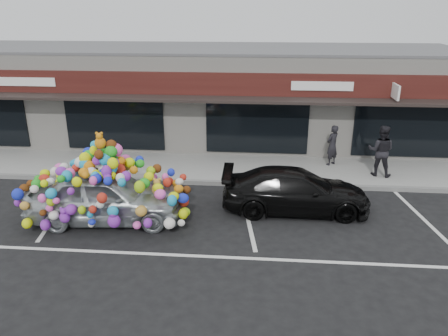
# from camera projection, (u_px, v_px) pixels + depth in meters

# --- Properties ---
(ground) EXTENTS (90.00, 90.00, 0.00)m
(ground) POSITION_uv_depth(u_px,v_px,m) (157.00, 214.00, 13.61)
(ground) COLOR black
(ground) RESTS_ON ground
(shop_building) EXTENTS (24.00, 7.20, 4.31)m
(shop_building) POSITION_uv_depth(u_px,v_px,m) (195.00, 94.00, 20.72)
(shop_building) COLOR silver
(shop_building) RESTS_ON ground
(sidewalk) EXTENTS (26.00, 3.00, 0.15)m
(sidewalk) POSITION_uv_depth(u_px,v_px,m) (180.00, 167.00, 17.31)
(sidewalk) COLOR gray
(sidewalk) RESTS_ON ground
(kerb) EXTENTS (26.00, 0.18, 0.16)m
(kerb) POSITION_uv_depth(u_px,v_px,m) (172.00, 182.00, 15.92)
(kerb) COLOR slate
(kerb) RESTS_ON ground
(parking_stripe_left) EXTENTS (0.73, 4.37, 0.01)m
(parking_stripe_left) POSITION_uv_depth(u_px,v_px,m) (61.00, 207.00, 14.05)
(parking_stripe_left) COLOR silver
(parking_stripe_left) RESTS_ON ground
(parking_stripe_mid) EXTENTS (0.73, 4.37, 0.01)m
(parking_stripe_mid) POSITION_uv_depth(u_px,v_px,m) (247.00, 215.00, 13.57)
(parking_stripe_mid) COLOR silver
(parking_stripe_mid) RESTS_ON ground
(parking_stripe_right) EXTENTS (0.73, 4.37, 0.01)m
(parking_stripe_right) POSITION_uv_depth(u_px,v_px,m) (426.00, 221.00, 13.15)
(parking_stripe_right) COLOR silver
(parking_stripe_right) RESTS_ON ground
(lane_line) EXTENTS (14.00, 0.12, 0.01)m
(lane_line) POSITION_uv_depth(u_px,v_px,m) (213.00, 257.00, 11.30)
(lane_line) COLOR silver
(lane_line) RESTS_ON ground
(toy_car) EXTENTS (3.32, 5.05, 2.86)m
(toy_car) POSITION_uv_depth(u_px,v_px,m) (106.00, 190.00, 12.93)
(toy_car) COLOR #93969C
(toy_car) RESTS_ON ground
(black_sedan) EXTENTS (1.93, 4.61, 1.33)m
(black_sedan) POSITION_uv_depth(u_px,v_px,m) (296.00, 191.00, 13.67)
(black_sedan) COLOR black
(black_sedan) RESTS_ON ground
(pedestrian_a) EXTENTS (0.69, 0.68, 1.61)m
(pedestrian_a) POSITION_uv_depth(u_px,v_px,m) (332.00, 145.00, 17.12)
(pedestrian_a) COLOR #242329
(pedestrian_a) RESTS_ON sidewalk
(pedestrian_b) EXTENTS (1.11, 0.98, 1.91)m
(pedestrian_b) POSITION_uv_depth(u_px,v_px,m) (381.00, 151.00, 16.00)
(pedestrian_b) COLOR black
(pedestrian_b) RESTS_ON sidewalk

